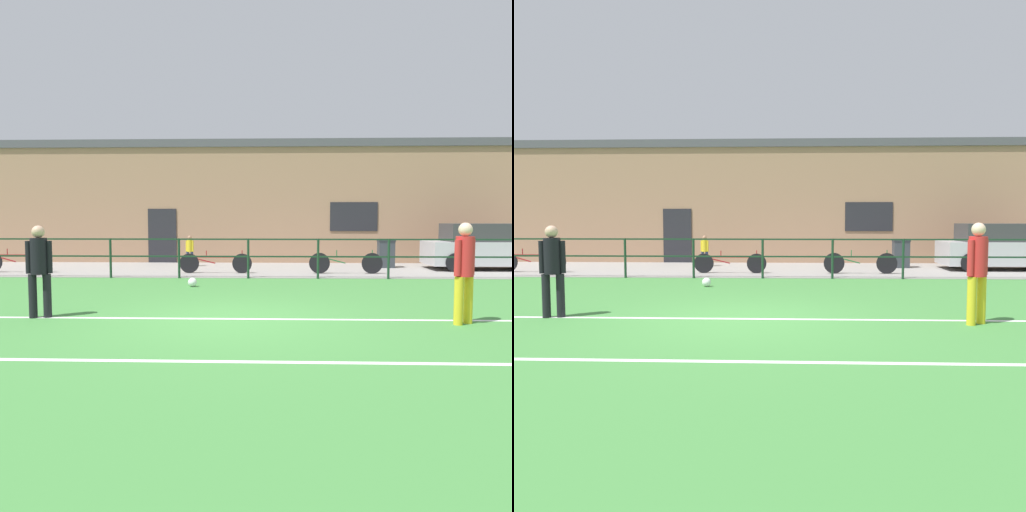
% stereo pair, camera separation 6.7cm
% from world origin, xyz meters
% --- Properties ---
extents(ground, '(60.00, 44.00, 0.04)m').
position_xyz_m(ground, '(0.00, 0.00, -0.02)').
color(ground, '#42843D').
extents(field_line_touchline, '(36.00, 0.11, 0.00)m').
position_xyz_m(field_line_touchline, '(0.00, 0.09, 0.00)').
color(field_line_touchline, white).
rests_on(field_line_touchline, ground).
extents(field_line_hash, '(36.00, 0.11, 0.00)m').
position_xyz_m(field_line_hash, '(0.00, -2.51, 0.00)').
color(field_line_hash, white).
rests_on(field_line_hash, ground).
extents(pavement_strip, '(48.00, 5.00, 0.02)m').
position_xyz_m(pavement_strip, '(0.00, 8.50, 0.01)').
color(pavement_strip, gray).
rests_on(pavement_strip, ground).
extents(perimeter_fence, '(36.07, 0.07, 1.15)m').
position_xyz_m(perimeter_fence, '(0.00, 6.00, 0.75)').
color(perimeter_fence, '#193823').
rests_on(perimeter_fence, ground).
extents(clubhouse_facade, '(28.00, 2.56, 4.75)m').
position_xyz_m(clubhouse_facade, '(-0.00, 12.20, 2.38)').
color(clubhouse_facade, '#A37A5B').
rests_on(clubhouse_facade, ground).
extents(player_goalkeeper, '(0.43, 0.28, 1.60)m').
position_xyz_m(player_goalkeeper, '(-3.31, 0.09, 0.91)').
color(player_goalkeeper, black).
rests_on(player_goalkeeper, ground).
extents(player_striker, '(0.40, 0.29, 1.65)m').
position_xyz_m(player_striker, '(3.82, -0.20, 0.94)').
color(player_striker, gold).
rests_on(player_striker, ground).
extents(soccer_ball_match, '(0.23, 0.23, 0.23)m').
position_xyz_m(soccer_ball_match, '(-1.32, 4.17, 0.11)').
color(soccer_ball_match, white).
rests_on(soccer_ball_match, ground).
extents(spectator_child, '(0.29, 0.19, 1.10)m').
position_xyz_m(spectator_child, '(-2.27, 9.43, 0.65)').
color(spectator_child, '#232D4C').
rests_on(spectator_child, pavement_strip).
extents(parked_car_red, '(4.02, 1.81, 1.54)m').
position_xyz_m(parked_car_red, '(7.84, 8.70, 0.75)').
color(parked_car_red, '#B7B7BC').
rests_on(parked_car_red, pavement_strip).
extents(bicycle_parked_0, '(2.26, 0.04, 0.71)m').
position_xyz_m(bicycle_parked_0, '(-1.09, 7.20, 0.34)').
color(bicycle_parked_0, black).
rests_on(bicycle_parked_0, pavement_strip).
extents(bicycle_parked_1, '(2.24, 0.04, 0.76)m').
position_xyz_m(bicycle_parked_1, '(-7.43, 7.20, 0.37)').
color(bicycle_parked_1, black).
rests_on(bicycle_parked_1, pavement_strip).
extents(bicycle_parked_2, '(2.26, 0.04, 0.74)m').
position_xyz_m(bicycle_parked_2, '(2.95, 7.20, 0.36)').
color(bicycle_parked_2, black).
rests_on(bicycle_parked_2, pavement_strip).
extents(trash_bin_0, '(0.57, 0.48, 0.99)m').
position_xyz_m(trash_bin_0, '(4.63, 9.21, 0.52)').
color(trash_bin_0, '#33383D').
rests_on(trash_bin_0, pavement_strip).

